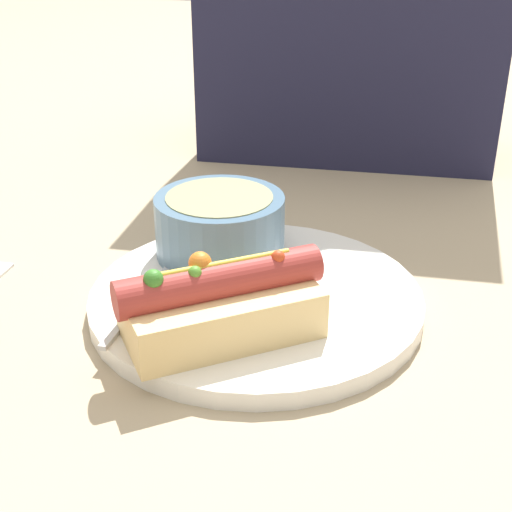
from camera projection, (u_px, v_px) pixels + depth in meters
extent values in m
plane|color=tan|center=(256.00, 307.00, 0.62)|extent=(4.00, 4.00, 0.00)
cylinder|color=white|center=(256.00, 299.00, 0.61)|extent=(0.28, 0.28, 0.02)
cube|color=#E5C17F|center=(221.00, 312.00, 0.54)|extent=(0.16, 0.14, 0.04)
cylinder|color=#9E332D|center=(220.00, 281.00, 0.53)|extent=(0.15, 0.11, 0.03)
sphere|color=#C63F1E|center=(278.00, 257.00, 0.54)|extent=(0.01, 0.01, 0.01)
sphere|color=#518C2D|center=(195.00, 273.00, 0.51)|extent=(0.01, 0.01, 0.01)
sphere|color=orange|center=(200.00, 263.00, 0.52)|extent=(0.02, 0.02, 0.02)
sphere|color=#387A28|center=(153.00, 279.00, 0.50)|extent=(0.01, 0.01, 0.01)
cylinder|color=gold|center=(220.00, 264.00, 0.52)|extent=(0.10, 0.07, 0.01)
cylinder|color=slate|center=(220.00, 226.00, 0.66)|extent=(0.12, 0.12, 0.06)
cylinder|color=#8C8E60|center=(219.00, 203.00, 0.65)|extent=(0.10, 0.10, 0.01)
cube|color=#B7B7BC|center=(141.00, 302.00, 0.59)|extent=(0.02, 0.14, 0.00)
ellipsoid|color=#B7B7BC|center=(179.00, 253.00, 0.66)|extent=(0.03, 0.04, 0.01)
cube|color=#1E1E38|center=(353.00, 4.00, 0.91)|extent=(0.38, 0.17, 0.39)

